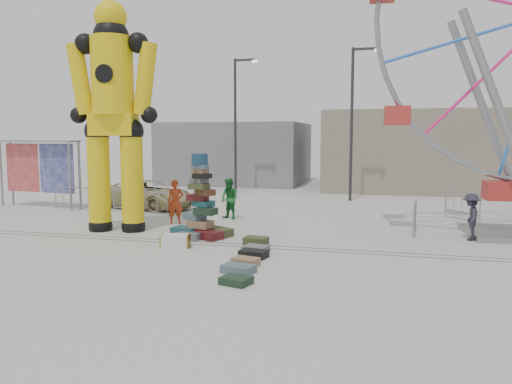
% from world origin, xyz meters
% --- Properties ---
extents(ground, '(90.00, 90.00, 0.00)m').
position_xyz_m(ground, '(0.00, 0.00, 0.00)').
color(ground, '#9E9E99').
rests_on(ground, ground).
extents(track_line_near, '(40.00, 0.04, 0.01)m').
position_xyz_m(track_line_near, '(0.00, 0.60, 0.00)').
color(track_line_near, '#47443F').
rests_on(track_line_near, ground).
extents(track_line_far, '(40.00, 0.04, 0.01)m').
position_xyz_m(track_line_far, '(0.00, 1.00, 0.00)').
color(track_line_far, '#47443F').
rests_on(track_line_far, ground).
extents(building_right, '(12.00, 8.00, 5.00)m').
position_xyz_m(building_right, '(7.00, 20.00, 2.50)').
color(building_right, gray).
rests_on(building_right, ground).
extents(building_left, '(10.00, 8.00, 4.40)m').
position_xyz_m(building_left, '(-6.00, 22.00, 2.20)').
color(building_left, gray).
rests_on(building_left, ground).
extents(lamp_post_right, '(1.41, 0.25, 8.00)m').
position_xyz_m(lamp_post_right, '(3.09, 13.00, 4.48)').
color(lamp_post_right, '#2D2D30').
rests_on(lamp_post_right, ground).
extents(lamp_post_left, '(1.41, 0.25, 8.00)m').
position_xyz_m(lamp_post_left, '(-3.91, 15.00, 4.48)').
color(lamp_post_left, '#2D2D30').
rests_on(lamp_post_left, ground).
extents(suitcase_tower, '(2.18, 1.80, 2.82)m').
position_xyz_m(suitcase_tower, '(-1.26, 1.90, 0.79)').
color(suitcase_tower, '#1C5155').
rests_on(suitcase_tower, ground).
extents(crash_test_dummy, '(3.32, 1.46, 8.32)m').
position_xyz_m(crash_test_dummy, '(-4.56, 2.06, 4.38)').
color(crash_test_dummy, black).
rests_on(crash_test_dummy, ground).
extents(banner_scaffold, '(4.51, 1.30, 3.22)m').
position_xyz_m(banner_scaffold, '(-11.23, 6.55, 2.42)').
color(banner_scaffold, gray).
rests_on(banner_scaffold, ground).
extents(steamer_trunk, '(0.95, 0.67, 0.40)m').
position_xyz_m(steamer_trunk, '(-1.41, 0.04, 0.20)').
color(steamer_trunk, silver).
rests_on(steamer_trunk, ground).
extents(row_case_0, '(0.77, 0.56, 0.23)m').
position_xyz_m(row_case_0, '(0.87, 1.10, 0.12)').
color(row_case_0, '#3F4422').
rests_on(row_case_0, ground).
extents(row_case_1, '(0.81, 0.70, 0.17)m').
position_xyz_m(row_case_1, '(1.12, 0.14, 0.09)').
color(row_case_1, slate).
rests_on(row_case_1, ground).
extents(row_case_2, '(0.84, 0.63, 0.21)m').
position_xyz_m(row_case_2, '(1.25, -0.61, 0.11)').
color(row_case_2, black).
rests_on(row_case_2, ground).
extents(row_case_3, '(0.76, 0.60, 0.21)m').
position_xyz_m(row_case_3, '(1.27, -1.53, 0.11)').
color(row_case_3, '#9C754F').
rests_on(row_case_3, ground).
extents(row_case_4, '(0.89, 0.68, 0.20)m').
position_xyz_m(row_case_4, '(1.29, -2.24, 0.10)').
color(row_case_4, slate).
rests_on(row_case_4, ground).
extents(row_case_5, '(0.78, 0.69, 0.18)m').
position_xyz_m(row_case_5, '(1.51, -3.19, 0.09)').
color(row_case_5, '#1C3321').
rests_on(row_case_5, ground).
extents(barricade_dummy_a, '(1.99, 0.44, 1.10)m').
position_xyz_m(barricade_dummy_a, '(-9.33, 6.28, 0.55)').
color(barricade_dummy_a, gray).
rests_on(barricade_dummy_a, ground).
extents(barricade_dummy_b, '(2.00, 0.33, 1.10)m').
position_xyz_m(barricade_dummy_b, '(-6.23, 6.53, 0.55)').
color(barricade_dummy_b, gray).
rests_on(barricade_dummy_b, ground).
extents(barricade_dummy_c, '(2.00, 0.34, 1.10)m').
position_xyz_m(barricade_dummy_c, '(-4.55, 5.29, 0.55)').
color(barricade_dummy_c, gray).
rests_on(barricade_dummy_c, ground).
extents(barricade_wheel_front, '(0.27, 2.00, 1.10)m').
position_xyz_m(barricade_wheel_front, '(5.82, 4.34, 0.55)').
color(barricade_wheel_front, gray).
rests_on(barricade_wheel_front, ground).
extents(barricade_wheel_back, '(1.22, 1.70, 1.10)m').
position_xyz_m(barricade_wheel_back, '(7.99, 8.68, 0.55)').
color(barricade_wheel_back, gray).
rests_on(barricade_wheel_back, ground).
extents(pedestrian_red, '(0.75, 0.66, 1.73)m').
position_xyz_m(pedestrian_red, '(-3.10, 3.96, 0.87)').
color(pedestrian_red, '#9F3316').
rests_on(pedestrian_red, ground).
extents(pedestrian_green, '(1.02, 0.94, 1.69)m').
position_xyz_m(pedestrian_green, '(-1.41, 5.56, 0.85)').
color(pedestrian_green, '#196526').
rests_on(pedestrian_green, ground).
extents(pedestrian_black, '(1.12, 0.89, 1.78)m').
position_xyz_m(pedestrian_black, '(-5.77, 5.30, 0.89)').
color(pedestrian_black, black).
rests_on(pedestrian_black, ground).
extents(pedestrian_grey, '(0.67, 1.05, 1.55)m').
position_xyz_m(pedestrian_grey, '(7.53, 3.51, 0.77)').
color(pedestrian_grey, '#25232F').
rests_on(pedestrian_grey, ground).
extents(parked_suv, '(5.22, 3.51, 1.33)m').
position_xyz_m(parked_suv, '(-6.15, 7.62, 0.66)').
color(parked_suv, tan).
rests_on(parked_suv, ground).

